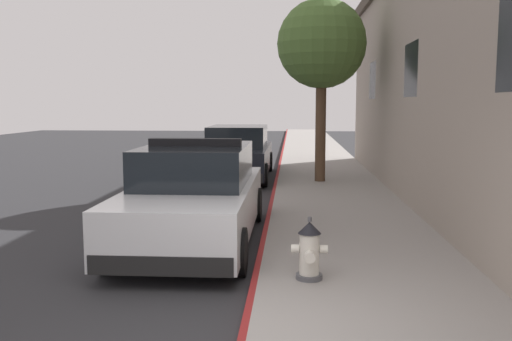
{
  "coord_description": "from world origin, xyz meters",
  "views": [
    {
      "loc": [
        0.4,
        -4.75,
        2.25
      ],
      "look_at": [
        -0.27,
        5.49,
        1.0
      ],
      "focal_mm": 39.14,
      "sensor_mm": 36.0,
      "label": 1
    }
  ],
  "objects_px": {
    "police_cruiser": "(195,197)",
    "parked_car_silver_ahead": "(238,153)",
    "fire_hydrant": "(309,251)",
    "street_tree": "(322,45)"
  },
  "relations": [
    {
      "from": "police_cruiser",
      "to": "parked_car_silver_ahead",
      "type": "xyz_separation_m",
      "value": [
        -0.08,
        7.78,
        -0.0
      ]
    },
    {
      "from": "police_cruiser",
      "to": "fire_hydrant",
      "type": "distance_m",
      "value": 2.87
    },
    {
      "from": "fire_hydrant",
      "to": "street_tree",
      "type": "relative_size",
      "value": 0.16
    },
    {
      "from": "parked_car_silver_ahead",
      "to": "fire_hydrant",
      "type": "height_order",
      "value": "parked_car_silver_ahead"
    },
    {
      "from": "police_cruiser",
      "to": "street_tree",
      "type": "xyz_separation_m",
      "value": [
        2.31,
        6.32,
        3.02
      ]
    },
    {
      "from": "police_cruiser",
      "to": "street_tree",
      "type": "relative_size",
      "value": 1.0
    },
    {
      "from": "parked_car_silver_ahead",
      "to": "fire_hydrant",
      "type": "xyz_separation_m",
      "value": [
        1.85,
        -10.02,
        -0.25
      ]
    },
    {
      "from": "fire_hydrant",
      "to": "parked_car_silver_ahead",
      "type": "bearing_deg",
      "value": 100.45
    },
    {
      "from": "police_cruiser",
      "to": "fire_hydrant",
      "type": "height_order",
      "value": "police_cruiser"
    },
    {
      "from": "street_tree",
      "to": "parked_car_silver_ahead",
      "type": "bearing_deg",
      "value": 148.59
    }
  ]
}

